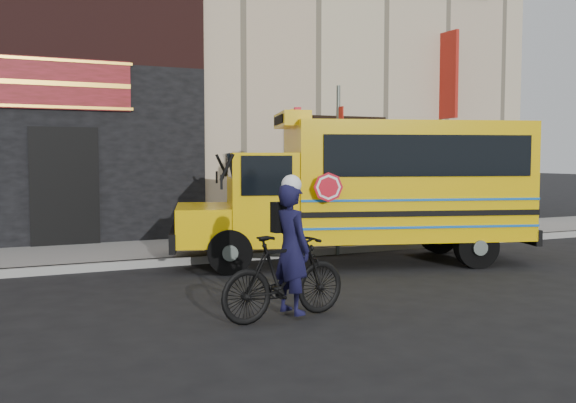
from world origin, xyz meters
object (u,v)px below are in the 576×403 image
(sign_pole, at_px, (338,163))
(cyclist, at_px, (291,252))
(school_bus, at_px, (371,186))
(bicycle, at_px, (285,277))

(sign_pole, height_order, cyclist, sign_pole)
(school_bus, bearing_deg, bicycle, -135.18)
(school_bus, distance_m, sign_pole, 1.18)
(cyclist, bearing_deg, bicycle, 105.35)
(sign_pole, xyz_separation_m, cyclist, (-3.13, -4.38, -1.10))
(sign_pole, bearing_deg, school_bus, -82.74)
(school_bus, relative_size, cyclist, 4.28)
(sign_pole, distance_m, cyclist, 5.50)
(school_bus, distance_m, cyclist, 4.69)
(bicycle, xyz_separation_m, cyclist, (0.13, 0.07, 0.30))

